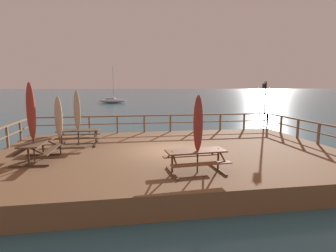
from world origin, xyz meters
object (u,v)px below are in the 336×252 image
(picnic_table_back_right, at_px, (36,147))
(patio_umbrella_short_front, at_px, (198,124))
(patio_umbrella_tall_front, at_px, (77,111))
(patio_umbrella_tall_mid_left, at_px, (31,111))
(lamp_post_hooked, at_px, (265,99))
(sailboat_distant, at_px, (112,101))
(patio_umbrella_short_mid, at_px, (59,117))
(picnic_table_mid_centre, at_px, (196,156))
(picnic_table_mid_right, at_px, (79,134))

(picnic_table_back_right, distance_m, patio_umbrella_short_front, 6.44)
(patio_umbrella_tall_front, bearing_deg, patio_umbrella_tall_mid_left, -114.09)
(lamp_post_hooked, distance_m, sailboat_distant, 44.40)
(lamp_post_hooked, bearing_deg, patio_umbrella_short_mid, -160.60)
(patio_umbrella_tall_mid_left, bearing_deg, sailboat_distant, 88.78)
(lamp_post_hooked, bearing_deg, patio_umbrella_short_front, -130.81)
(patio_umbrella_tall_mid_left, distance_m, sailboat_distant, 48.10)
(picnic_table_mid_centre, relative_size, lamp_post_hooked, 0.67)
(patio_umbrella_tall_front, bearing_deg, patio_umbrella_short_front, -47.67)
(picnic_table_mid_right, relative_size, patio_umbrella_short_front, 0.77)
(picnic_table_mid_right, xyz_separation_m, sailboat_distant, (-0.24, 45.30, -0.81))
(patio_umbrella_short_mid, xyz_separation_m, sailboat_distant, (0.28, 46.97, -1.84))
(patio_umbrella_tall_mid_left, relative_size, patio_umbrella_tall_front, 1.14)
(picnic_table_back_right, distance_m, lamp_post_hooked, 13.56)
(patio_umbrella_tall_front, xyz_separation_m, patio_umbrella_short_front, (4.71, -5.17, -0.05))
(picnic_table_mid_centre, bearing_deg, patio_umbrella_tall_mid_left, 158.38)
(picnic_table_mid_right, bearing_deg, sailboat_distant, 90.30)
(patio_umbrella_short_mid, relative_size, sailboat_distant, 0.32)
(picnic_table_back_right, distance_m, patio_umbrella_tall_mid_left, 1.40)
(picnic_table_back_right, height_order, patio_umbrella_short_front, patio_umbrella_short_front)
(picnic_table_mid_right, xyz_separation_m, patio_umbrella_short_front, (4.68, -5.13, 1.12))
(picnic_table_mid_right, distance_m, patio_umbrella_tall_mid_left, 3.31)
(picnic_table_back_right, bearing_deg, sailboat_distant, 88.87)
(patio_umbrella_short_front, relative_size, patio_umbrella_short_mid, 1.05)
(picnic_table_mid_centre, relative_size, patio_umbrella_tall_mid_left, 0.69)
(picnic_table_back_right, xyz_separation_m, picnic_table_mid_right, (1.19, 2.72, 0.00))
(picnic_table_mid_right, relative_size, patio_umbrella_tall_front, 0.75)
(patio_umbrella_short_mid, bearing_deg, picnic_table_back_right, -122.43)
(patio_umbrella_short_mid, bearing_deg, picnic_table_mid_centre, -33.40)
(picnic_table_mid_centre, height_order, lamp_post_hooked, lamp_post_hooked)
(picnic_table_mid_centre, bearing_deg, patio_umbrella_short_mid, 146.60)
(picnic_table_mid_right, relative_size, picnic_table_mid_centre, 0.95)
(picnic_table_mid_centre, xyz_separation_m, patio_umbrella_tall_front, (-4.66, 5.10, 1.16))
(patio_umbrella_tall_mid_left, height_order, patio_umbrella_short_front, patio_umbrella_tall_mid_left)
(picnic_table_back_right, relative_size, lamp_post_hooked, 0.63)
(patio_umbrella_short_front, height_order, sailboat_distant, sailboat_distant)
(patio_umbrella_tall_mid_left, bearing_deg, picnic_table_mid_centre, -21.62)
(picnic_table_back_right, height_order, patio_umbrella_short_mid, patio_umbrella_short_mid)
(patio_umbrella_tall_front, bearing_deg, patio_umbrella_short_mid, -106.12)
(picnic_table_mid_right, height_order, patio_umbrella_short_mid, patio_umbrella_short_mid)
(picnic_table_mid_right, distance_m, sailboat_distant, 45.31)
(patio_umbrella_short_mid, bearing_deg, patio_umbrella_tall_mid_left, -124.99)
(patio_umbrella_tall_front, bearing_deg, picnic_table_mid_right, -50.56)
(picnic_table_back_right, bearing_deg, patio_umbrella_tall_mid_left, -171.30)
(patio_umbrella_tall_mid_left, xyz_separation_m, patio_umbrella_short_mid, (0.74, 1.06, -0.36))
(patio_umbrella_tall_front, relative_size, sailboat_distant, 0.35)
(picnic_table_back_right, height_order, patio_umbrella_tall_front, patio_umbrella_tall_front)
(patio_umbrella_tall_mid_left, bearing_deg, patio_umbrella_short_mid, 55.01)
(patio_umbrella_tall_front, distance_m, patio_umbrella_short_front, 6.99)
(picnic_table_mid_centre, distance_m, patio_umbrella_short_front, 1.12)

